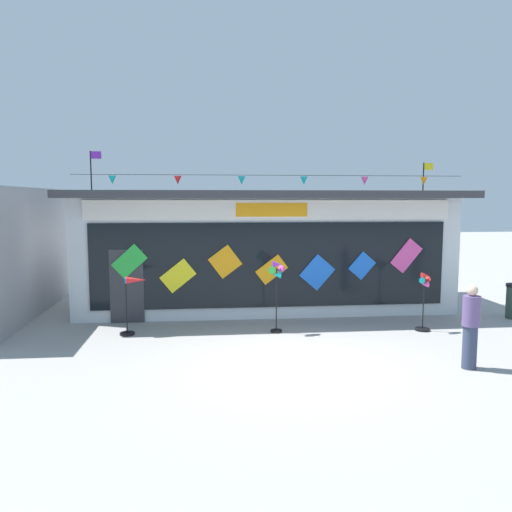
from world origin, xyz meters
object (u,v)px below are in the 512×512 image
object	(u,v)px
kite_shop_building	(263,248)
wind_spinner_center_left	(424,296)
person_near_camera	(471,326)
wind_spinner_far_left	(132,299)
wind_spinner_left	(277,280)

from	to	relation	value
kite_shop_building	wind_spinner_center_left	distance (m)	5.31
kite_shop_building	person_near_camera	world-z (taller)	kite_shop_building
wind_spinner_far_left	wind_spinner_center_left	bearing A→B (deg)	-2.98
wind_spinner_left	wind_spinner_far_left	bearing A→B (deg)	177.47
wind_spinner_far_left	wind_spinner_left	world-z (taller)	wind_spinner_left
kite_shop_building	wind_spinner_far_left	xyz separation A→B (m)	(-3.62, -3.34, -0.90)
wind_spinner_far_left	person_near_camera	world-z (taller)	person_near_camera
kite_shop_building	wind_spinner_left	world-z (taller)	kite_shop_building
wind_spinner_far_left	wind_spinner_center_left	size ratio (longest dim) A/B	0.96
wind_spinner_left	person_near_camera	xyz separation A→B (m)	(3.41, -3.11, -0.48)
wind_spinner_left	kite_shop_building	bearing A→B (deg)	89.08
wind_spinner_far_left	kite_shop_building	bearing A→B (deg)	42.70
wind_spinner_center_left	kite_shop_building	bearing A→B (deg)	134.75
wind_spinner_center_left	person_near_camera	size ratio (longest dim) A/B	0.90
kite_shop_building	wind_spinner_center_left	size ratio (longest dim) A/B	7.51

